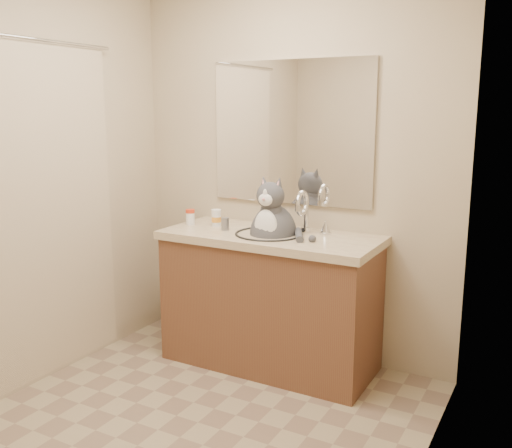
{
  "coord_description": "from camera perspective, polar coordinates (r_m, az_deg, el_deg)",
  "views": [
    {
      "loc": [
        1.57,
        -2.06,
        1.6
      ],
      "look_at": [
        0.07,
        0.65,
        0.97
      ],
      "focal_mm": 40.0,
      "sensor_mm": 36.0,
      "label": 1
    }
  ],
  "objects": [
    {
      "name": "mirror",
      "position": [
        3.65,
        3.48,
        9.09
      ],
      "size": [
        1.1,
        0.02,
        0.9
      ],
      "primitive_type": "cube",
      "color": "white",
      "rests_on": "room"
    },
    {
      "name": "pill_bottle_redcap",
      "position": [
        3.77,
        -6.59,
        0.71
      ],
      "size": [
        0.06,
        0.06,
        0.1
      ],
      "rotation": [
        0.0,
        0.0,
        -0.05
      ],
      "color": "white",
      "rests_on": "vanity"
    },
    {
      "name": "grey_canister",
      "position": [
        3.58,
        -3.1,
        0.01
      ],
      "size": [
        0.06,
        0.06,
        0.08
      ],
      "rotation": [
        0.0,
        0.0,
        0.27
      ],
      "color": "slate",
      "rests_on": "vanity"
    },
    {
      "name": "shower_curtain",
      "position": [
        3.44,
        -21.29,
        1.15
      ],
      "size": [
        0.02,
        1.3,
        1.93
      ],
      "color": "beige",
      "rests_on": "ground"
    },
    {
      "name": "room",
      "position": [
        2.62,
        -8.32,
        2.53
      ],
      "size": [
        2.22,
        2.52,
        2.42
      ],
      "color": "#9C8C6C",
      "rests_on": "ground"
    },
    {
      "name": "vanity",
      "position": [
        3.6,
        1.42,
        -7.3
      ],
      "size": [
        1.34,
        0.59,
        1.12
      ],
      "color": "brown",
      "rests_on": "ground"
    },
    {
      "name": "cat",
      "position": [
        3.47,
        1.68,
        -0.65
      ],
      "size": [
        0.41,
        0.32,
        0.57
      ],
      "rotation": [
        0.0,
        0.0,
        0.03
      ],
      "color": "#414146",
      "rests_on": "vanity"
    },
    {
      "name": "pill_bottle_orange",
      "position": [
        3.71,
        -3.99,
        0.6
      ],
      "size": [
        0.08,
        0.08,
        0.11
      ],
      "rotation": [
        0.0,
        0.0,
        -0.38
      ],
      "color": "white",
      "rests_on": "vanity"
    }
  ]
}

